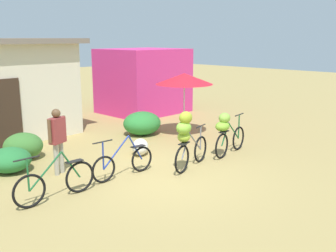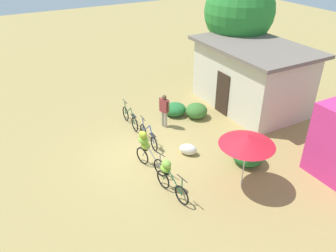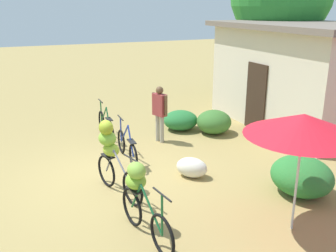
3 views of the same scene
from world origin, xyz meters
name	(u,v)px [view 1 (image 1 of 3)]	position (x,y,z in m)	size (l,w,h in m)	color
ground_plane	(165,175)	(0.00, 0.00, 0.00)	(60.00, 60.00, 0.00)	#9F884E
shop_pink	(143,81)	(5.04, 6.24, 1.33)	(3.20, 2.80, 2.67)	#D2307C
hedge_bush_front_left	(10,160)	(-2.38, 2.83, 0.29)	(1.00, 1.04, 0.58)	#277336
hedge_bush_front_right	(23,146)	(-1.67, 3.58, 0.35)	(1.01, 1.01, 0.69)	#3A702E
hedge_bush_mid	(142,123)	(2.27, 3.28, 0.38)	(1.28, 1.16, 0.76)	#2B7C34
market_umbrella	(184,79)	(3.20, 2.26, 1.85)	(1.84, 1.84, 2.02)	beige
bicycle_leftmost	(56,182)	(-2.48, 0.55, 0.37)	(1.76, 0.15, 0.98)	black
bicycle_near_pile	(123,162)	(-0.72, 0.61, 0.34)	(1.70, 0.15, 0.96)	black
bicycle_center_loaded	(187,136)	(0.64, -0.12, 0.84)	(1.64, 0.52, 1.47)	black
bicycle_by_shop	(226,131)	(2.27, -0.10, 0.70)	(1.66, 0.37, 1.20)	black
produce_sack	(140,147)	(0.71, 1.63, 0.22)	(0.70, 0.44, 0.44)	silver
person_vendor	(57,135)	(-1.64, 1.85, 0.94)	(0.55, 0.32, 1.55)	gray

